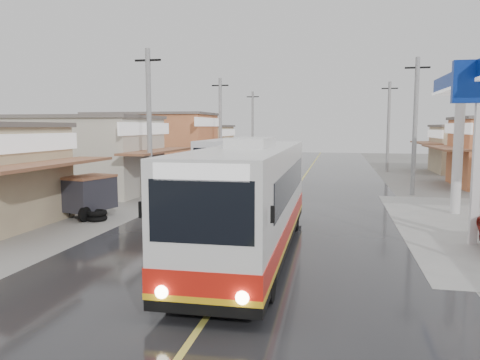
% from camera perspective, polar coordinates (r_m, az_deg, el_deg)
% --- Properties ---
extents(ground, '(120.00, 120.00, 0.00)m').
position_cam_1_polar(ground, '(14.74, 1.12, -9.32)').
color(ground, slate).
rests_on(ground, ground).
extents(road, '(12.00, 90.00, 0.02)m').
position_cam_1_polar(road, '(29.33, 6.59, -1.39)').
color(road, black).
rests_on(road, ground).
extents(centre_line, '(0.15, 90.00, 0.01)m').
position_cam_1_polar(centre_line, '(29.32, 6.59, -1.36)').
color(centre_line, '#D8CC4C').
rests_on(centre_line, road).
extents(shopfronts_left, '(11.00, 44.00, 5.20)m').
position_cam_1_polar(shopfronts_left, '(35.78, -14.14, -0.14)').
color(shopfronts_left, tan).
rests_on(shopfronts_left, ground).
extents(utility_poles_left, '(1.60, 50.00, 8.00)m').
position_cam_1_polar(utility_poles_left, '(31.70, -5.94, -0.81)').
color(utility_poles_left, gray).
rests_on(utility_poles_left, ground).
extents(utility_poles_right, '(1.60, 36.00, 8.00)m').
position_cam_1_polar(utility_poles_right, '(29.53, 20.25, -1.71)').
color(utility_poles_right, gray).
rests_on(utility_poles_right, ground).
extents(coach_bus, '(2.79, 11.78, 3.66)m').
position_cam_1_polar(coach_bus, '(14.79, 1.46, -2.25)').
color(coach_bus, silver).
rests_on(coach_bus, road).
extents(second_bus, '(2.67, 9.53, 3.15)m').
position_cam_1_polar(second_bus, '(31.70, -1.27, 2.31)').
color(second_bus, silver).
rests_on(second_bus, road).
extents(cyclist, '(0.78, 1.89, 1.99)m').
position_cam_1_polar(cyclist, '(20.55, -6.10, -2.95)').
color(cyclist, black).
rests_on(cyclist, ground).
extents(tricycle_near, '(2.07, 2.70, 1.85)m').
position_cam_1_polar(tricycle_near, '(21.95, -17.99, -1.56)').
color(tricycle_near, '#26262D').
rests_on(tricycle_near, ground).
extents(tricycle_far, '(1.62, 2.17, 1.52)m').
position_cam_1_polar(tricycle_far, '(29.95, -8.38, 0.40)').
color(tricycle_far, '#26262D').
rests_on(tricycle_far, ground).
extents(tyre_stack, '(0.89, 0.89, 0.45)m').
position_cam_1_polar(tyre_stack, '(21.06, -17.06, -4.15)').
color(tyre_stack, black).
rests_on(tyre_stack, ground).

